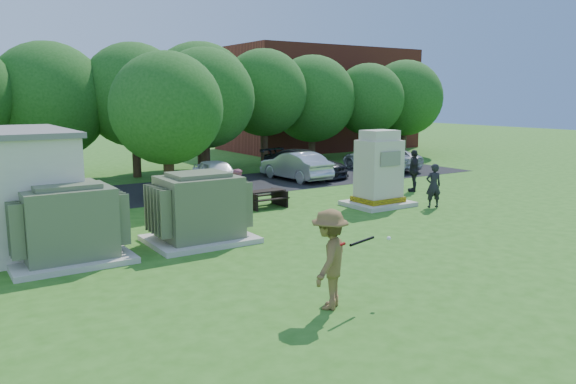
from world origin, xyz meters
TOP-DOWN VIEW (x-y plane):
  - ground at (0.00, 0.00)m, footprint 120.00×120.00m
  - brick_building at (18.00, 27.00)m, footprint 15.00×8.00m
  - parking_strip at (7.00, 13.50)m, footprint 20.00×6.00m
  - transformer_left at (-6.50, 4.50)m, footprint 3.00×2.40m
  - transformer_right at (-2.80, 4.50)m, footprint 3.00×2.40m
  - generator_cabinet at (5.38, 5.75)m, footprint 2.43×1.99m
  - picnic_table at (1.48, 7.90)m, footprint 1.55×1.16m
  - batter at (-2.79, -1.81)m, footprint 1.51×1.41m
  - person_by_generator at (6.93, 4.34)m, footprint 0.73×0.61m
  - person_at_picnic at (-0.00, 7.29)m, footprint 1.02×1.02m
  - person_walking_right at (8.99, 7.40)m, footprint 1.06×1.14m
  - car_white at (1.98, 13.09)m, footprint 1.97×4.01m
  - car_silver_a at (6.48, 13.22)m, footprint 1.78×4.48m
  - car_dark at (7.55, 13.91)m, footprint 3.44×5.33m
  - car_silver_b at (12.70, 13.67)m, footprint 2.74×5.11m
  - batting_equipment at (-2.08, -1.99)m, footprint 1.47×0.29m
  - tree_row at (1.75, 18.50)m, footprint 41.30×13.30m

SIDE VIEW (x-z plane):
  - ground at x=0.00m, z-range 0.00..0.00m
  - parking_strip at x=7.00m, z-range 0.00..0.01m
  - picnic_table at x=1.48m, z-range 0.08..0.75m
  - car_white at x=1.98m, z-range 0.00..1.32m
  - car_silver_b at x=12.70m, z-range 0.00..1.36m
  - car_dark at x=7.55m, z-range 0.00..1.44m
  - car_silver_a at x=6.48m, z-range 0.00..1.45m
  - person_at_picnic at x=0.00m, z-range 0.00..1.67m
  - person_by_generator at x=6.93m, z-range 0.00..1.70m
  - person_walking_right at x=8.99m, z-range 0.00..1.89m
  - transformer_left at x=-6.50m, z-range -0.07..2.00m
  - transformer_right at x=-2.80m, z-range -0.07..2.00m
  - batter at x=-2.79m, z-range 0.00..2.04m
  - generator_cabinet at x=5.38m, z-range -0.19..2.78m
  - batting_equipment at x=-2.08m, z-range 1.26..1.40m
  - brick_building at x=18.00m, z-range 0.00..8.00m
  - tree_row at x=1.75m, z-range 0.50..7.80m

